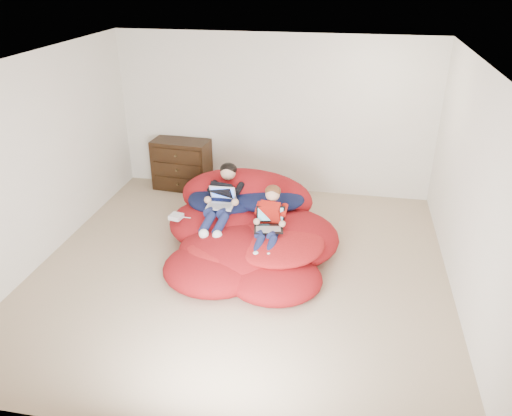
{
  "coord_description": "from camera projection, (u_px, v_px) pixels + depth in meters",
  "views": [
    {
      "loc": [
        1.16,
        -5.08,
        3.42
      ],
      "look_at": [
        0.13,
        0.32,
        0.7
      ],
      "focal_mm": 35.0,
      "sensor_mm": 36.0,
      "label": 1
    }
  ],
  "objects": [
    {
      "name": "room_shell",
      "position": [
        240.0,
        254.0,
        6.08
      ],
      "size": [
        5.1,
        5.1,
        2.77
      ],
      "color": "tan",
      "rests_on": "ground"
    },
    {
      "name": "dresser",
      "position": [
        182.0,
        165.0,
        8.23
      ],
      "size": [
        0.95,
        0.56,
        0.82
      ],
      "color": "black",
      "rests_on": "ground"
    },
    {
      "name": "beanbag_pile",
      "position": [
        248.0,
        231.0,
        6.51
      ],
      "size": [
        2.32,
        2.45,
        0.9
      ],
      "color": "#A51217",
      "rests_on": "ground"
    },
    {
      "name": "cream_pillow",
      "position": [
        228.0,
        177.0,
        7.21
      ],
      "size": [
        0.44,
        0.28,
        0.28
      ],
      "primitive_type": "ellipsoid",
      "color": "silver",
      "rests_on": "beanbag_pile"
    },
    {
      "name": "older_boy",
      "position": [
        223.0,
        196.0,
        6.59
      ],
      "size": [
        0.38,
        1.16,
        0.62
      ],
      "color": "black",
      "rests_on": "beanbag_pile"
    },
    {
      "name": "younger_boy",
      "position": [
        270.0,
        218.0,
        6.1
      ],
      "size": [
        0.3,
        0.88,
        0.63
      ],
      "color": "red",
      "rests_on": "beanbag_pile"
    },
    {
      "name": "laptop_white",
      "position": [
        221.0,
        200.0,
        6.51
      ],
      "size": [
        0.35,
        0.35,
        0.23
      ],
      "color": "silver",
      "rests_on": "older_boy"
    },
    {
      "name": "laptop_black",
      "position": [
        269.0,
        222.0,
        6.1
      ],
      "size": [
        0.39,
        0.37,
        0.26
      ],
      "color": "black",
      "rests_on": "younger_boy"
    },
    {
      "name": "power_adapter",
      "position": [
        176.0,
        217.0,
        6.53
      ],
      "size": [
        0.18,
        0.18,
        0.06
      ],
      "primitive_type": "cube",
      "rotation": [
        0.0,
        0.0,
        -0.2
      ],
      "color": "silver",
      "rests_on": "beanbag_pile"
    }
  ]
}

